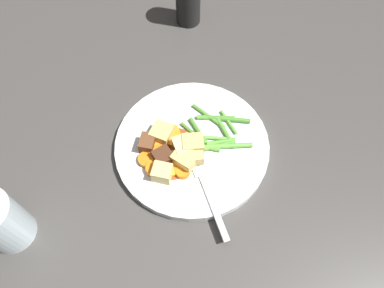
{
  "coord_description": "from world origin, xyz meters",
  "views": [
    {
      "loc": [
        0.22,
        0.24,
        0.59
      ],
      "look_at": [
        0.0,
        0.0,
        0.02
      ],
      "focal_mm": 35.37,
      "sensor_mm": 36.0,
      "label": 1
    }
  ],
  "objects_px": {
    "dinner_plate": "(192,146)",
    "potato_chunk_3": "(162,134)",
    "carrot_slice_7": "(174,139)",
    "carrot_slice_6": "(171,170)",
    "water_glass": "(0,222)",
    "carrot_slice_0": "(171,133)",
    "potato_chunk_1": "(162,173)",
    "carrot_slice_2": "(156,148)",
    "carrot_slice_3": "(147,159)",
    "fork": "(206,187)",
    "meat_chunk_0": "(177,157)",
    "meat_chunk_2": "(148,143)",
    "potato_chunk_2": "(182,146)",
    "potato_chunk_5": "(195,155)",
    "potato_chunk_0": "(193,145)",
    "carrot_slice_4": "(155,139)",
    "potato_chunk_4": "(185,159)",
    "meat_chunk_1": "(163,157)",
    "carrot_slice_5": "(183,171)",
    "carrot_slice_1": "(155,169)"
  },
  "relations": [
    {
      "from": "water_glass",
      "to": "carrot_slice_7",
      "type": "bearing_deg",
      "value": 169.11
    },
    {
      "from": "carrot_slice_7",
      "to": "potato_chunk_4",
      "type": "relative_size",
      "value": 0.82
    },
    {
      "from": "potato_chunk_4",
      "to": "fork",
      "type": "bearing_deg",
      "value": 84.83
    },
    {
      "from": "fork",
      "to": "potato_chunk_0",
      "type": "bearing_deg",
      "value": -116.13
    },
    {
      "from": "carrot_slice_2",
      "to": "water_glass",
      "type": "bearing_deg",
      "value": -10.41
    },
    {
      "from": "carrot_slice_6",
      "to": "carrot_slice_7",
      "type": "distance_m",
      "value": 0.06
    },
    {
      "from": "carrot_slice_3",
      "to": "potato_chunk_3",
      "type": "relative_size",
      "value": 0.83
    },
    {
      "from": "carrot_slice_3",
      "to": "potato_chunk_0",
      "type": "relative_size",
      "value": 0.8
    },
    {
      "from": "potato_chunk_2",
      "to": "meat_chunk_0",
      "type": "height_order",
      "value": "potato_chunk_2"
    },
    {
      "from": "dinner_plate",
      "to": "potato_chunk_1",
      "type": "height_order",
      "value": "potato_chunk_1"
    },
    {
      "from": "potato_chunk_5",
      "to": "carrot_slice_6",
      "type": "bearing_deg",
      "value": -12.01
    },
    {
      "from": "carrot_slice_6",
      "to": "water_glass",
      "type": "distance_m",
      "value": 0.27
    },
    {
      "from": "dinner_plate",
      "to": "fork",
      "type": "relative_size",
      "value": 1.62
    },
    {
      "from": "carrot_slice_2",
      "to": "fork",
      "type": "relative_size",
      "value": 0.19
    },
    {
      "from": "dinner_plate",
      "to": "carrot_slice_5",
      "type": "height_order",
      "value": "carrot_slice_5"
    },
    {
      "from": "carrot_slice_7",
      "to": "potato_chunk_3",
      "type": "distance_m",
      "value": 0.02
    },
    {
      "from": "carrot_slice_6",
      "to": "dinner_plate",
      "type": "bearing_deg",
      "value": -166.45
    },
    {
      "from": "meat_chunk_1",
      "to": "potato_chunk_2",
      "type": "bearing_deg",
      "value": 169.89
    },
    {
      "from": "carrot_slice_6",
      "to": "carrot_slice_7",
      "type": "relative_size",
      "value": 0.79
    },
    {
      "from": "water_glass",
      "to": "carrot_slice_5",
      "type": "bearing_deg",
      "value": 156.8
    },
    {
      "from": "carrot_slice_2",
      "to": "carrot_slice_3",
      "type": "relative_size",
      "value": 1.11
    },
    {
      "from": "meat_chunk_2",
      "to": "fork",
      "type": "bearing_deg",
      "value": 99.51
    },
    {
      "from": "carrot_slice_1",
      "to": "carrot_slice_5",
      "type": "relative_size",
      "value": 1.19
    },
    {
      "from": "carrot_slice_2",
      "to": "potato_chunk_4",
      "type": "relative_size",
      "value": 0.83
    },
    {
      "from": "carrot_slice_2",
      "to": "potato_chunk_0",
      "type": "height_order",
      "value": "potato_chunk_0"
    },
    {
      "from": "fork",
      "to": "potato_chunk_1",
      "type": "bearing_deg",
      "value": -59.31
    },
    {
      "from": "potato_chunk_2",
      "to": "meat_chunk_1",
      "type": "xyz_separation_m",
      "value": [
        0.04,
        -0.01,
        -0.0
      ]
    },
    {
      "from": "carrot_slice_2",
      "to": "potato_chunk_3",
      "type": "distance_m",
      "value": 0.03
    },
    {
      "from": "meat_chunk_0",
      "to": "meat_chunk_2",
      "type": "height_order",
      "value": "meat_chunk_2"
    },
    {
      "from": "potato_chunk_2",
      "to": "carrot_slice_6",
      "type": "bearing_deg",
      "value": 23.73
    },
    {
      "from": "carrot_slice_0",
      "to": "potato_chunk_1",
      "type": "distance_m",
      "value": 0.08
    },
    {
      "from": "dinner_plate",
      "to": "potato_chunk_3",
      "type": "xyz_separation_m",
      "value": [
        0.03,
        -0.05,
        0.02
      ]
    },
    {
      "from": "dinner_plate",
      "to": "carrot_slice_7",
      "type": "distance_m",
      "value": 0.03
    },
    {
      "from": "dinner_plate",
      "to": "carrot_slice_7",
      "type": "bearing_deg",
      "value": -53.6
    },
    {
      "from": "carrot_slice_7",
      "to": "potato_chunk_3",
      "type": "height_order",
      "value": "potato_chunk_3"
    },
    {
      "from": "potato_chunk_0",
      "to": "meat_chunk_0",
      "type": "distance_m",
      "value": 0.03
    },
    {
      "from": "carrot_slice_2",
      "to": "dinner_plate",
      "type": "bearing_deg",
      "value": 147.3
    },
    {
      "from": "carrot_slice_2",
      "to": "carrot_slice_6",
      "type": "height_order",
      "value": "carrot_slice_2"
    },
    {
      "from": "potato_chunk_4",
      "to": "water_glass",
      "type": "bearing_deg",
      "value": -19.97
    },
    {
      "from": "carrot_slice_5",
      "to": "carrot_slice_0",
      "type": "bearing_deg",
      "value": -117.23
    },
    {
      "from": "potato_chunk_3",
      "to": "meat_chunk_2",
      "type": "bearing_deg",
      "value": -3.88
    },
    {
      "from": "meat_chunk_0",
      "to": "meat_chunk_2",
      "type": "xyz_separation_m",
      "value": [
        0.02,
        -0.05,
        0.0
      ]
    },
    {
      "from": "carrot_slice_3",
      "to": "meat_chunk_2",
      "type": "relative_size",
      "value": 0.94
    },
    {
      "from": "potato_chunk_3",
      "to": "fork",
      "type": "relative_size",
      "value": 0.21
    },
    {
      "from": "carrot_slice_5",
      "to": "meat_chunk_1",
      "type": "xyz_separation_m",
      "value": [
        0.01,
        -0.04,
        0.01
      ]
    },
    {
      "from": "dinner_plate",
      "to": "potato_chunk_3",
      "type": "relative_size",
      "value": 7.8
    },
    {
      "from": "carrot_slice_4",
      "to": "meat_chunk_2",
      "type": "distance_m",
      "value": 0.02
    },
    {
      "from": "dinner_plate",
      "to": "carrot_slice_1",
      "type": "height_order",
      "value": "carrot_slice_1"
    },
    {
      "from": "meat_chunk_0",
      "to": "meat_chunk_1",
      "type": "height_order",
      "value": "meat_chunk_1"
    },
    {
      "from": "carrot_slice_2",
      "to": "potato_chunk_5",
      "type": "distance_m",
      "value": 0.07
    }
  ]
}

